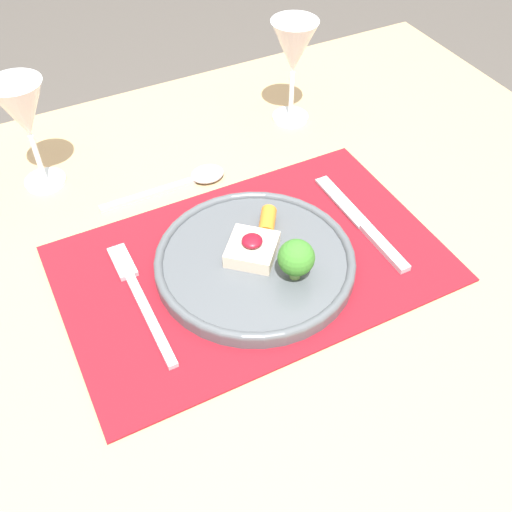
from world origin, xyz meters
The scene contains 9 objects.
ground_plane centered at (0.00, 0.00, 0.00)m, with size 8.00×8.00×0.00m, color #4C4742.
dining_table centered at (0.00, 0.00, 0.66)m, with size 1.24×0.98×0.76m.
placemat centered at (0.00, 0.00, 0.77)m, with size 0.50×0.32×0.00m, color maroon.
dinner_plate centered at (0.00, -0.01, 0.78)m, with size 0.26×0.26×0.07m.
fork centered at (-0.15, 0.02, 0.77)m, with size 0.02×0.21×0.01m.
knife centered at (0.17, -0.01, 0.77)m, with size 0.02×0.21×0.01m.
spoon centered at (0.00, 0.19, 0.77)m, with size 0.20×0.04×0.02m.
wine_glass_near centered at (0.21, 0.28, 0.89)m, with size 0.08×0.08×0.17m.
wine_glass_far centered at (-0.20, 0.30, 0.89)m, with size 0.08×0.08×0.17m.
Camera 1 is at (-0.24, -0.49, 1.35)m, focal length 42.00 mm.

